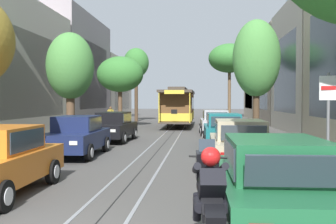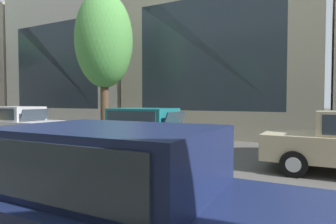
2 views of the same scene
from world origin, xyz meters
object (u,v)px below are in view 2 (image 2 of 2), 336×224
(parked_car_teal_mid_right, at_px, (141,131))
(street_tree_kerb_right_second, at_px, (104,41))
(parked_car_navy_second_left, at_px, (120,207))
(parked_car_silver_fourth_right, at_px, (15,124))

(parked_car_teal_mid_right, height_order, street_tree_kerb_right_second, street_tree_kerb_right_second)
(parked_car_navy_second_left, height_order, parked_car_silver_fourth_right, same)
(parked_car_teal_mid_right, bearing_deg, parked_car_silver_fourth_right, 91.36)
(parked_car_navy_second_left, height_order, street_tree_kerb_right_second, street_tree_kerb_right_second)
(parked_car_silver_fourth_right, xyz_separation_m, street_tree_kerb_right_second, (2.15, -3.26, 3.72))
(parked_car_teal_mid_right, distance_m, street_tree_kerb_right_second, 5.34)
(parked_car_teal_mid_right, xyz_separation_m, parked_car_silver_fourth_right, (-0.15, 6.53, 0.00))
(parked_car_teal_mid_right, relative_size, parked_car_silver_fourth_right, 0.99)
(parked_car_navy_second_left, bearing_deg, parked_car_teal_mid_right, 31.95)
(parked_car_navy_second_left, relative_size, parked_car_teal_mid_right, 1.00)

